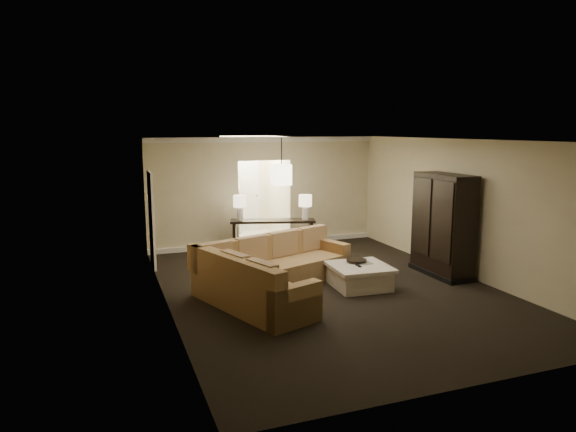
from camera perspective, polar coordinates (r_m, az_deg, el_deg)
name	(u,v)px	position (r m, az deg, el deg)	size (l,w,h in m)	color
ground	(329,289)	(9.88, 4.59, -8.05)	(8.00, 8.00, 0.00)	black
wall_back	(265,192)	(13.25, -2.60, 2.72)	(6.00, 0.04, 2.80)	beige
wall_front	(478,272)	(6.24, 20.41, -5.86)	(6.00, 0.04, 2.80)	beige
wall_left	(166,227)	(8.74, -13.45, -1.17)	(0.04, 8.00, 2.80)	beige
wall_right	(463,208)	(11.14, 18.84, 0.88)	(0.04, 8.00, 2.80)	beige
ceiling	(331,140)	(9.42, 4.82, 8.40)	(6.00, 8.00, 0.02)	white
crown_molding	(265,140)	(13.10, -2.58, 8.48)	(6.00, 0.10, 0.12)	white
baseboard	(266,243)	(13.43, -2.49, -2.99)	(6.00, 0.10, 0.12)	white
side_door	(152,220)	(11.55, -14.92, -0.39)	(0.05, 0.90, 2.10)	white
foyer	(250,190)	(14.53, -4.20, 2.93)	(1.44, 2.02, 2.80)	silver
sectional_sofa	(271,273)	(9.51, -1.85, -6.33)	(3.37, 3.39, 0.96)	brown
coffee_table	(360,276)	(9.97, 7.95, -6.61)	(1.15, 1.15, 0.46)	silver
console_table	(273,233)	(12.63, -1.70, -1.87)	(2.12, 1.04, 0.80)	black
armoire	(443,227)	(11.01, 16.82, -1.18)	(0.63, 1.46, 2.10)	black
drink_table	(356,266)	(10.16, 7.59, -5.54)	(0.39, 0.39, 0.49)	black
table_lamp_left	(240,204)	(12.50, -5.38, 1.37)	(0.32, 0.32, 0.61)	white
table_lamp_right	(305,203)	(12.55, 1.93, 1.44)	(0.32, 0.32, 0.61)	white
pendant_light	(282,174)	(11.96, -0.72, 4.64)	(0.38, 0.38, 1.09)	black
person	(233,199)	(14.70, -6.15, 1.84)	(0.73, 0.49, 2.02)	#E9E4C5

